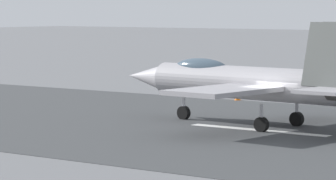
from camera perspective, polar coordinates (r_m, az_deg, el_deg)
name	(u,v)px	position (r m, az deg, el deg)	size (l,w,h in m)	color
ground_plane	(274,132)	(48.99, 6.25, -2.47)	(400.00, 400.00, 0.00)	slate
runway_strip	(274,132)	(48.98, 6.27, -2.46)	(240.00, 26.00, 0.02)	#3B3D3F
fighter_jet	(253,82)	(50.84, 5.06, 0.48)	(16.55, 13.30, 5.55)	#9F9CA2
marker_cone_mid	(238,96)	(65.25, 4.13, -0.38)	(0.44, 0.44, 0.55)	orange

